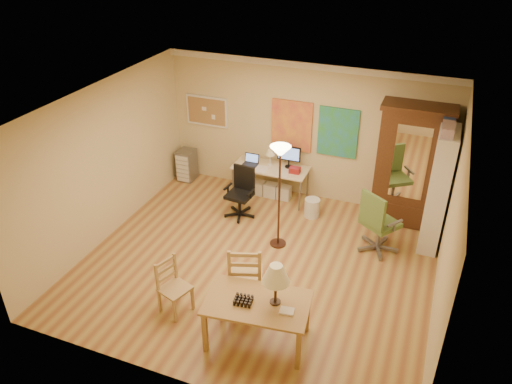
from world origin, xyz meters
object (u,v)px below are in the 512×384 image
at_px(office_chair_green, 377,235).
at_px(bookshelf, 438,190).
at_px(dining_table, 264,294).
at_px(armoire, 409,173).
at_px(computer_desk, 272,179).
at_px(office_chair_black, 240,203).

bearing_deg(office_chair_green, bookshelf, 34.25).
xyz_separation_m(dining_table, bookshelf, (1.86, 3.15, 0.24)).
relative_size(dining_table, armoire, 0.64).
bearing_deg(dining_table, office_chair_green, 67.95).
xyz_separation_m(computer_desk, office_chair_green, (2.25, -1.05, -0.10)).
distance_m(dining_table, office_chair_green, 2.85).
relative_size(computer_desk, bookshelf, 0.70).
distance_m(computer_desk, armoire, 2.60).
relative_size(computer_desk, office_chair_black, 1.53).
height_order(office_chair_black, bookshelf, bookshelf).
height_order(dining_table, office_chair_green, dining_table).
bearing_deg(office_chair_green, computer_desk, 154.97).
bearing_deg(armoire, office_chair_green, -104.14).
distance_m(dining_table, bookshelf, 3.67).
relative_size(dining_table, office_chair_black, 1.50).
height_order(dining_table, office_chair_black, dining_table).
distance_m(computer_desk, office_chair_black, 0.94).
xyz_separation_m(dining_table, computer_desk, (-1.20, 3.65, -0.39)).
xyz_separation_m(computer_desk, office_chair_black, (-0.32, -0.86, -0.15)).
bearing_deg(computer_desk, armoire, 1.92).
relative_size(dining_table, bookshelf, 0.69).
bearing_deg(bookshelf, office_chair_green, -145.75).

